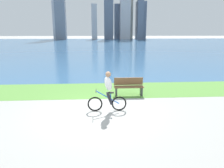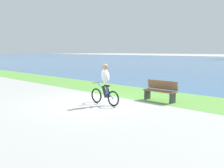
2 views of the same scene
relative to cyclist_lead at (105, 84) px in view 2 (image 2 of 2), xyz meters
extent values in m
plane|color=#9E9E99|center=(-0.53, -0.17, -0.83)|extent=(300.00, 300.00, 0.00)
cube|color=#59933D|center=(-0.53, 3.23, -0.83)|extent=(120.00, 3.23, 0.01)
torus|color=black|center=(-0.53, 0.00, -0.52)|extent=(0.62, 0.06, 0.62)
torus|color=black|center=(0.46, 0.00, -0.52)|extent=(0.62, 0.06, 0.62)
cylinder|color=blue|center=(-0.01, 0.00, -0.24)|extent=(0.96, 0.04, 0.60)
cylinder|color=blue|center=(0.11, 0.00, -0.29)|extent=(0.04, 0.04, 0.46)
cube|color=black|center=(0.11, 0.00, -0.04)|extent=(0.24, 0.10, 0.05)
cylinder|color=black|center=(-0.48, 0.00, 0.04)|extent=(0.03, 0.52, 0.03)
ellipsoid|color=white|center=(0.01, 0.00, 0.34)|extent=(0.40, 0.36, 0.65)
sphere|color=#A57A59|center=(0.01, 0.00, 0.72)|extent=(0.22, 0.22, 0.22)
cylinder|color=#26262D|center=(0.06, -0.10, -0.28)|extent=(0.27, 0.11, 0.49)
cylinder|color=#26262D|center=(0.06, 0.10, -0.28)|extent=(0.27, 0.11, 0.49)
cube|color=brown|center=(1.17, 2.14, -0.38)|extent=(1.50, 0.45, 0.04)
cube|color=brown|center=(1.17, 2.34, -0.13)|extent=(1.50, 0.11, 0.40)
cube|color=#38383D|center=(1.82, 2.14, -0.61)|extent=(0.08, 0.37, 0.45)
cube|color=#38383D|center=(0.52, 2.14, -0.61)|extent=(0.08, 0.37, 0.45)
camera|label=1|loc=(-0.37, -8.28, 2.37)|focal=34.10mm
camera|label=2|loc=(7.45, -7.14, 1.35)|focal=41.40mm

